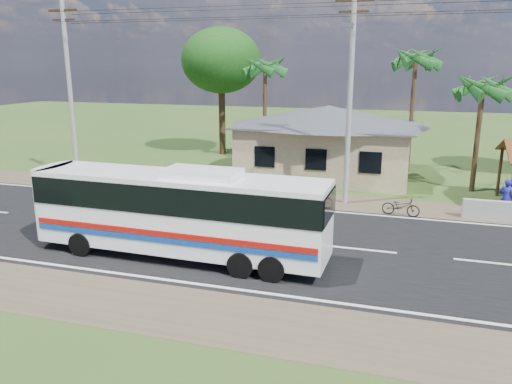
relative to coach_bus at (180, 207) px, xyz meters
The scene contains 11 objects.
ground 3.79m from the coach_bus, 54.32° to the left, with size 120.00×120.00×0.00m, color #314D1B.
road 3.79m from the coach_bus, 54.32° to the left, with size 120.00×16.00×0.03m.
house 15.93m from the coach_bus, 79.49° to the left, with size 12.40×10.00×5.00m.
utility_poles 10.91m from the coach_bus, 63.42° to the left, with size 32.80×2.22×11.00m.
palm_near 18.18m from the coach_bus, 50.12° to the left, with size 2.80×2.80×6.70m.
palm_mid 20.47m from the coach_bus, 66.47° to the left, with size 2.80×2.80×8.20m.
palm_far 19.36m from the coach_bus, 96.42° to the left, with size 2.80×2.80×7.70m.
tree_behind_house 22.14m from the coach_bus, 106.45° to the left, with size 6.00×6.00×9.61m.
coach_bus is the anchor object (origin of this frame).
motorcycle 10.95m from the coach_bus, 45.08° to the left, with size 0.61×1.74×0.91m, color black.
person 15.27m from the coach_bus, 36.03° to the left, with size 0.66×0.43×1.80m, color navy.
Camera 1 is at (5.74, -18.43, 7.00)m, focal length 35.00 mm.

